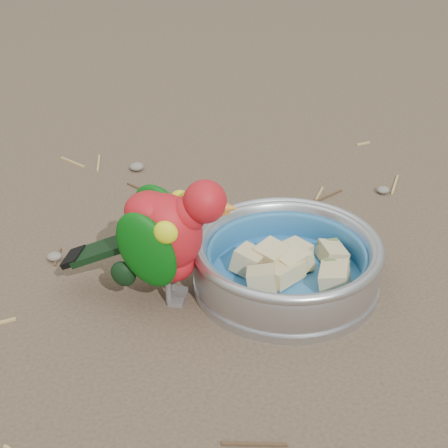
{
  "coord_description": "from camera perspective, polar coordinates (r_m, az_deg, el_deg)",
  "views": [
    {
      "loc": [
        -0.21,
        -0.67,
        0.47
      ],
      "look_at": [
        -0.07,
        -0.01,
        0.08
      ],
      "focal_mm": 55.0,
      "sensor_mm": 36.0,
      "label": 1
    }
  ],
  "objects": [
    {
      "name": "lory_parrot",
      "position": [
        0.76,
        -4.89,
        -1.61
      ],
      "size": [
        0.2,
        0.15,
        0.15
      ],
      "primitive_type": null,
      "rotation": [
        0.0,
        0.0,
        -1.95
      ],
      "color": "#B0121B",
      "rests_on": "ground"
    },
    {
      "name": "food_bowl",
      "position": [
        0.82,
        5.13,
        -4.64
      ],
      "size": [
        0.22,
        0.22,
        0.02
      ],
      "primitive_type": "cylinder",
      "color": "#B2B2BA",
      "rests_on": "ground"
    },
    {
      "name": "ground",
      "position": [
        0.85,
        4.37,
        -3.72
      ],
      "size": [
        60.0,
        60.0,
        0.0
      ],
      "primitive_type": "plane",
      "color": "brown"
    },
    {
      "name": "bowl_wall",
      "position": [
        0.8,
        5.23,
        -2.88
      ],
      "size": [
        0.22,
        0.22,
        0.04
      ],
      "primitive_type": null,
      "color": "#B2B2BA",
      "rests_on": "food_bowl"
    },
    {
      "name": "ground_debris",
      "position": [
        0.92,
        2.21,
        -0.53
      ],
      "size": [
        0.9,
        0.8,
        0.01
      ],
      "primitive_type": null,
      "color": "tan",
      "rests_on": "ground"
    },
    {
      "name": "fruit_wedges",
      "position": [
        0.8,
        5.21,
        -3.29
      ],
      "size": [
        0.13,
        0.13,
        0.03
      ],
      "primitive_type": null,
      "color": "tan",
      "rests_on": "food_bowl"
    }
  ]
}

